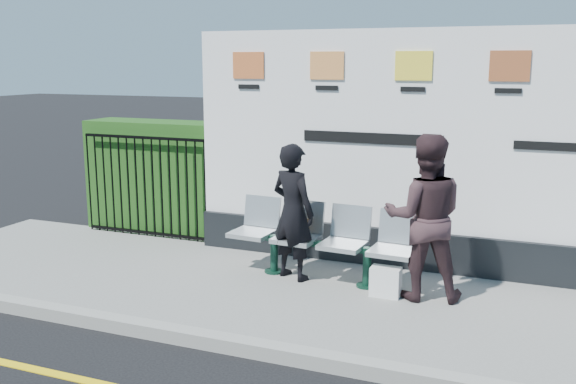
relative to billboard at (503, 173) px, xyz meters
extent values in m
cube|color=gray|center=(-0.50, -1.35, -1.36)|extent=(14.00, 3.00, 0.12)
cube|color=gray|center=(-0.50, -2.85, -1.35)|extent=(14.00, 0.18, 0.14)
cube|color=black|center=(0.00, 0.00, -1.05)|extent=(8.00, 0.30, 0.50)
cube|color=white|center=(0.00, 0.00, 0.45)|extent=(8.00, 0.14, 2.50)
cube|color=#204E17|center=(-5.08, 0.45, -0.45)|extent=(2.35, 0.70, 1.70)
imported|color=black|center=(-2.31, -0.97, -0.47)|extent=(0.71, 0.58, 1.66)
imported|color=#362326|center=(-0.73, -1.04, -0.38)|extent=(1.04, 0.90, 1.84)
cube|color=#311F0D|center=(-2.30, -0.88, -0.68)|extent=(0.33, 0.20, 0.24)
cube|color=white|center=(-1.11, -1.16, -1.13)|extent=(0.33, 0.20, 0.33)
camera|label=1|loc=(0.42, -7.95, 1.30)|focal=40.00mm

